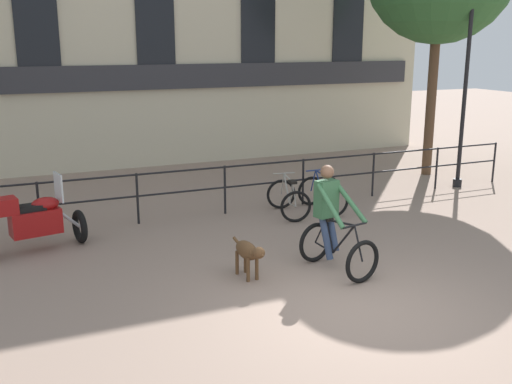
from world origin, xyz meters
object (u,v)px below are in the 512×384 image
(cyclist_with_bike, at_px, (333,224))
(parked_bicycle_near_lamp, at_px, (288,199))
(parked_motorcycle, at_px, (35,220))
(parked_bicycle_mid_left, at_px, (323,195))
(dog, at_px, (249,252))
(street_lamp, at_px, (466,82))

(cyclist_with_bike, bearing_deg, parked_bicycle_near_lamp, 64.96)
(parked_motorcycle, distance_m, parked_bicycle_mid_left, 5.91)
(cyclist_with_bike, xyz_separation_m, parked_bicycle_mid_left, (1.55, 3.06, -0.41))
(dog, bearing_deg, cyclist_with_bike, -14.25)
(cyclist_with_bike, bearing_deg, dog, 161.06)
(dog, height_order, street_lamp, street_lamp)
(cyclist_with_bike, height_order, parked_motorcycle, cyclist_with_bike)
(dog, xyz_separation_m, parked_motorcycle, (-2.95, 2.64, 0.13))
(dog, distance_m, street_lamp, 8.31)
(parked_motorcycle, xyz_separation_m, parked_bicycle_near_lamp, (5.07, 0.24, -0.20))
(cyclist_with_bike, bearing_deg, parked_motorcycle, 135.29)
(dog, bearing_deg, street_lamp, 18.81)
(parked_bicycle_near_lamp, bearing_deg, cyclist_with_bike, 85.74)
(cyclist_with_bike, distance_m, parked_bicycle_near_lamp, 3.17)
(street_lamp, bearing_deg, parked_bicycle_near_lamp, -173.14)
(cyclist_with_bike, height_order, parked_bicycle_mid_left, cyclist_with_bike)
(parked_bicycle_near_lamp, xyz_separation_m, street_lamp, (5.10, 0.61, 2.28))
(parked_bicycle_near_lamp, height_order, parked_bicycle_mid_left, same)
(cyclist_with_bike, relative_size, parked_motorcycle, 0.97)
(dog, relative_size, parked_motorcycle, 0.54)
(cyclist_with_bike, distance_m, dog, 1.44)
(cyclist_with_bike, relative_size, parked_bicycle_near_lamp, 1.42)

